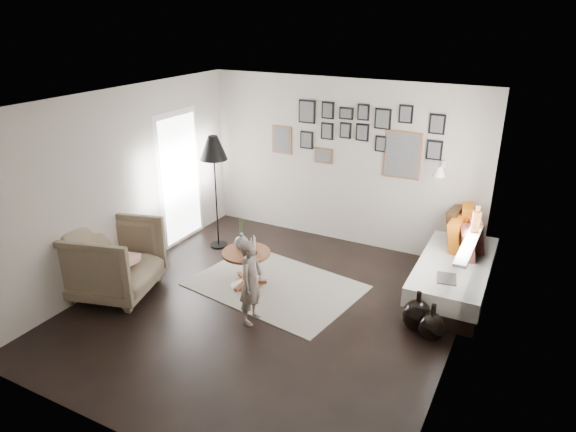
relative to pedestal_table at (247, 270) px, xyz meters
The scene contains 23 objects.
ground 0.70m from the pedestal_table, 36.57° to the right, with size 4.80×4.80×0.00m, color black.
wall_back 2.33m from the pedestal_table, 75.23° to the left, with size 4.50×4.50×0.00m, color #A59B90.
wall_front 3.03m from the pedestal_table, 79.27° to the right, with size 4.50×4.50×0.00m, color #A59B90.
wall_left 2.06m from the pedestal_table, 167.14° to the right, with size 4.80×4.80×0.00m, color #A59B90.
wall_right 3.00m from the pedestal_table, ahead, with size 4.80×4.80×0.00m, color #A59B90.
ceiling 2.45m from the pedestal_table, 36.57° to the right, with size 4.80×4.80×0.00m, color white.
door_left 2.05m from the pedestal_table, 154.67° to the left, with size 0.00×2.14×2.14m.
window_right 2.95m from the pedestal_table, 19.33° to the left, with size 0.15×1.32×1.30m.
gallery_wall 2.63m from the pedestal_table, 67.69° to the left, with size 2.74×0.03×1.08m.
wall_sconce 2.98m from the pedestal_table, 39.94° to the left, with size 0.18×0.36×0.16m.
rug 0.45m from the pedestal_table, 24.15° to the left, with size 2.19×1.53×0.01m, color silver.
pedestal_table is the anchor object (origin of this frame).
vase 0.43m from the pedestal_table, 165.96° to the left, with size 0.19×0.19×0.47m.
candles 0.41m from the pedestal_table, ahead, with size 0.11×0.11×0.24m.
daybed 2.81m from the pedestal_table, 25.84° to the left, with size 0.92×2.12×1.01m.
magazine_on_daybed 2.60m from the pedestal_table, 12.81° to the left, with size 0.23×0.31×0.02m, color black.
armchair 1.76m from the pedestal_table, 146.04° to the right, with size 1.05×1.08×0.98m, color brown.
armchair_cushion 1.71m from the pedestal_table, 146.88° to the right, with size 0.44×0.44×0.11m, color white.
floor_lamp 1.90m from the pedestal_table, 141.11° to the left, with size 0.42×0.42×1.79m.
magazine_basket 1.79m from the pedestal_table, 145.36° to the right, with size 0.39×0.39×0.36m.
demijohn_large 2.33m from the pedestal_table, ahead, with size 0.34×0.34×0.51m.
demijohn_small 2.53m from the pedestal_table, ahead, with size 0.30×0.30×0.47m.
child 0.92m from the pedestal_table, 54.09° to the right, with size 0.39×0.26×1.07m, color #64574F.
Camera 1 is at (2.83, -4.83, 3.55)m, focal length 32.00 mm.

